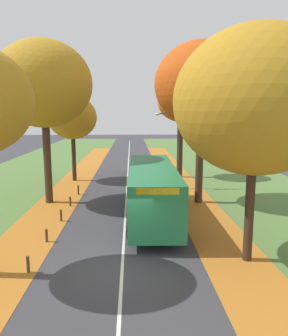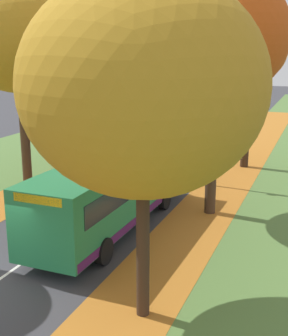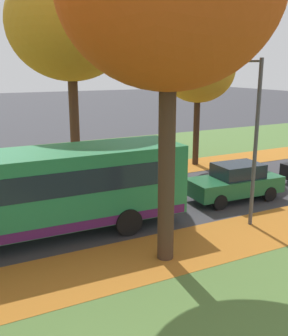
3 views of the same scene
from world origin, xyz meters
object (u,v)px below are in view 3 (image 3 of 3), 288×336
at_px(bollard_fourth, 67,181).
at_px(bollard_third, 3,190).
at_px(bollard_fifth, 123,174).
at_px(tree_left_near, 70,24).
at_px(bus, 35,190).
at_px(streetlamp_right, 251,123).
at_px(tree_left_mid, 198,70).
at_px(car_green_lead, 235,182).

bearing_deg(bollard_fourth, bollard_third, -89.14).
height_order(bollard_third, bollard_fifth, bollard_fifth).
distance_m(tree_left_near, bus, 9.67).
xyz_separation_m(bollard_third, streetlamp_right, (7.21, 7.73, 3.41)).
distance_m(tree_left_mid, bus, 13.04).
bearing_deg(tree_left_near, bollard_third, -67.76).
relative_size(bollard_fifth, bus, 0.07).
bearing_deg(bollard_fourth, tree_left_mid, 97.75).
relative_size(tree_left_mid, bus, 0.71).
bearing_deg(car_green_lead, tree_left_mid, 160.85).
xyz_separation_m(tree_left_near, bollard_fourth, (1.57, -0.98, -7.41)).
height_order(bollard_fifth, car_green_lead, car_green_lead).
bearing_deg(car_green_lead, bollard_third, -119.02).
bearing_deg(car_green_lead, bus, -89.68).
bearing_deg(car_green_lead, tree_left_near, -142.46).
relative_size(tree_left_mid, bollard_fourth, 11.85).
bearing_deg(bollard_fifth, bollard_third, -90.04).
relative_size(bollard_fourth, car_green_lead, 0.15).
xyz_separation_m(bollard_fifth, streetlamp_right, (7.20, 1.78, 3.38)).
distance_m(streetlamp_right, bus, 7.87).
relative_size(tree_left_near, bollard_fifth, 14.75).
bearing_deg(tree_left_mid, car_green_lead, -19.15).
relative_size(streetlamp_right, bus, 0.57).
distance_m(tree_left_mid, bollard_third, 12.42).
relative_size(tree_left_mid, streetlamp_right, 1.24).
distance_m(bollard_third, bus, 5.28).
height_order(bollard_third, streetlamp_right, streetlamp_right).
bearing_deg(bus, tree_left_mid, 120.06).
height_order(tree_left_mid, bus, tree_left_mid).
relative_size(bollard_fourth, bollard_fifth, 0.88).
bearing_deg(bollard_fifth, bollard_fourth, -90.94).
bearing_deg(bollard_fifth, tree_left_mid, 102.52).
height_order(tree_left_mid, bollard_third, tree_left_mid).
bearing_deg(bollard_fourth, bollard_fifth, 89.06).
distance_m(bollard_third, bollard_fourth, 2.97).
relative_size(tree_left_near, bollard_third, 15.86).
relative_size(tree_left_near, bollard_fourth, 16.72).
distance_m(bollard_fourth, streetlamp_right, 9.32).
distance_m(bollard_fifth, bus, 7.61).
relative_size(bollard_fifth, streetlamp_right, 0.12).
xyz_separation_m(tree_left_near, tree_left_mid, (0.45, 7.26, -2.18)).
xyz_separation_m(bollard_fourth, car_green_lead, (5.07, 6.09, 0.50)).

